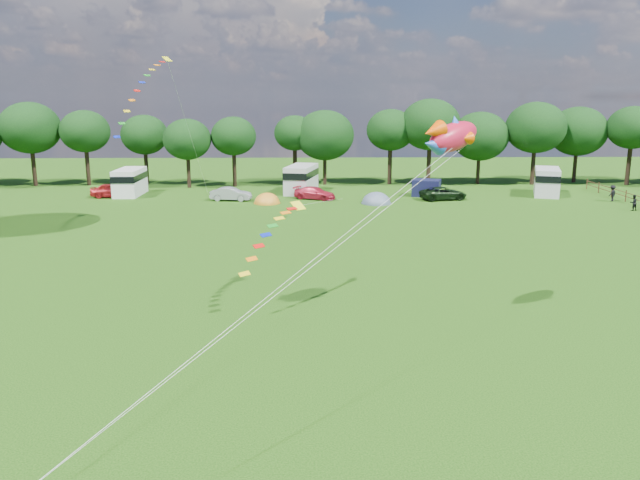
{
  "coord_description": "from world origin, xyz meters",
  "views": [
    {
      "loc": [
        -0.66,
        -20.08,
        10.47
      ],
      "look_at": [
        0.0,
        8.0,
        4.0
      ],
      "focal_mm": 35.0,
      "sensor_mm": 36.0,
      "label": 1
    }
  ],
  "objects_px": {
    "car_b": "(231,194)",
    "walker_a": "(633,203)",
    "tent_orange": "(267,203)",
    "car_a": "(112,191)",
    "campervan_b": "(130,181)",
    "walker_b": "(612,193)",
    "campervan_d": "(547,181)",
    "fish_kite": "(450,137)",
    "car_d": "(443,193)",
    "campervan_c": "(301,178)",
    "tent_greyblue": "(376,203)",
    "car_c": "(315,193)"
  },
  "relations": [
    {
      "from": "car_b",
      "to": "walker_a",
      "type": "xyz_separation_m",
      "value": [
        38.52,
        -6.69,
        0.07
      ]
    },
    {
      "from": "car_b",
      "to": "tent_orange",
      "type": "xyz_separation_m",
      "value": [
        3.82,
        -1.78,
        -0.67
      ]
    },
    {
      "from": "car_a",
      "to": "campervan_b",
      "type": "xyz_separation_m",
      "value": [
        1.42,
        1.74,
        0.78
      ]
    },
    {
      "from": "walker_b",
      "to": "tent_orange",
      "type": "bearing_deg",
      "value": -35.13
    },
    {
      "from": "walker_a",
      "to": "campervan_b",
      "type": "bearing_deg",
      "value": -24.93
    },
    {
      "from": "campervan_d",
      "to": "fish_kite",
      "type": "distance_m",
      "value": 44.5
    },
    {
      "from": "car_d",
      "to": "walker_b",
      "type": "xyz_separation_m",
      "value": [
        17.06,
        -1.4,
        0.17
      ]
    },
    {
      "from": "tent_orange",
      "to": "fish_kite",
      "type": "distance_m",
      "value": 36.86
    },
    {
      "from": "campervan_c",
      "to": "tent_greyblue",
      "type": "height_order",
      "value": "campervan_c"
    },
    {
      "from": "walker_a",
      "to": "tent_greyblue",
      "type": "bearing_deg",
      "value": -23.79
    },
    {
      "from": "campervan_c",
      "to": "tent_greyblue",
      "type": "xyz_separation_m",
      "value": [
        7.57,
        -7.48,
        -1.61
      ]
    },
    {
      "from": "walker_a",
      "to": "walker_b",
      "type": "xyz_separation_m",
      "value": [
        0.58,
        5.33,
        0.08
      ]
    },
    {
      "from": "car_a",
      "to": "campervan_c",
      "type": "bearing_deg",
      "value": -79.78
    },
    {
      "from": "car_c",
      "to": "walker_a",
      "type": "height_order",
      "value": "walker_a"
    },
    {
      "from": "car_a",
      "to": "campervan_c",
      "type": "distance_m",
      "value": 20.3
    },
    {
      "from": "campervan_d",
      "to": "tent_greyblue",
      "type": "relative_size",
      "value": 1.92
    },
    {
      "from": "campervan_b",
      "to": "walker_a",
      "type": "height_order",
      "value": "campervan_b"
    },
    {
      "from": "car_a",
      "to": "car_d",
      "type": "bearing_deg",
      "value": -92.27
    },
    {
      "from": "car_a",
      "to": "walker_b",
      "type": "relative_size",
      "value": 2.7
    },
    {
      "from": "car_b",
      "to": "fish_kite",
      "type": "xyz_separation_m",
      "value": [
        14.08,
        -36.09,
        8.05
      ]
    },
    {
      "from": "campervan_b",
      "to": "walker_b",
      "type": "distance_m",
      "value": 50.77
    },
    {
      "from": "campervan_b",
      "to": "tent_orange",
      "type": "height_order",
      "value": "campervan_b"
    },
    {
      "from": "campervan_c",
      "to": "car_d",
      "type": "bearing_deg",
      "value": -96.63
    },
    {
      "from": "fish_kite",
      "to": "car_b",
      "type": "bearing_deg",
      "value": 74.09
    },
    {
      "from": "car_a",
      "to": "fish_kite",
      "type": "relative_size",
      "value": 1.34
    },
    {
      "from": "tent_orange",
      "to": "walker_a",
      "type": "relative_size",
      "value": 1.94
    },
    {
      "from": "campervan_d",
      "to": "tent_orange",
      "type": "relative_size",
      "value": 2.17
    },
    {
      "from": "campervan_d",
      "to": "fish_kite",
      "type": "height_order",
      "value": "fish_kite"
    },
    {
      "from": "car_a",
      "to": "campervan_d",
      "type": "bearing_deg",
      "value": -87.61
    },
    {
      "from": "car_b",
      "to": "car_a",
      "type": "bearing_deg",
      "value": 87.17
    },
    {
      "from": "car_a",
      "to": "car_b",
      "type": "relative_size",
      "value": 1.16
    },
    {
      "from": "tent_orange",
      "to": "fish_kite",
      "type": "bearing_deg",
      "value": -73.35
    },
    {
      "from": "car_d",
      "to": "campervan_d",
      "type": "distance_m",
      "value": 12.35
    },
    {
      "from": "campervan_b",
      "to": "tent_orange",
      "type": "xyz_separation_m",
      "value": [
        15.21,
        -5.81,
        -1.51
      ]
    },
    {
      "from": "tent_greyblue",
      "to": "walker_a",
      "type": "xyz_separation_m",
      "value": [
        23.71,
        -4.6,
        0.74
      ]
    },
    {
      "from": "car_b",
      "to": "walker_b",
      "type": "bearing_deg",
      "value": -84.67
    },
    {
      "from": "campervan_c",
      "to": "tent_orange",
      "type": "xyz_separation_m",
      "value": [
        -3.42,
        -7.16,
        -1.61
      ]
    },
    {
      "from": "campervan_d",
      "to": "tent_orange",
      "type": "distance_m",
      "value": 30.57
    },
    {
      "from": "fish_kite",
      "to": "car_a",
      "type": "bearing_deg",
      "value": 87.79
    },
    {
      "from": "car_d",
      "to": "walker_a",
      "type": "distance_m",
      "value": 17.81
    },
    {
      "from": "campervan_b",
      "to": "tent_greyblue",
      "type": "bearing_deg",
      "value": -103.1
    },
    {
      "from": "car_a",
      "to": "tent_greyblue",
      "type": "relative_size",
      "value": 1.36
    },
    {
      "from": "campervan_b",
      "to": "car_d",
      "type": "bearing_deg",
      "value": -96.77
    },
    {
      "from": "campervan_d",
      "to": "car_b",
      "type": "bearing_deg",
      "value": 114.05
    },
    {
      "from": "car_a",
      "to": "tent_orange",
      "type": "bearing_deg",
      "value": -102.31
    },
    {
      "from": "campervan_b",
      "to": "walker_b",
      "type": "relative_size",
      "value": 3.47
    },
    {
      "from": "car_c",
      "to": "fish_kite",
      "type": "xyz_separation_m",
      "value": [
        5.42,
        -36.79,
        8.1
      ]
    },
    {
      "from": "campervan_c",
      "to": "walker_a",
      "type": "height_order",
      "value": "campervan_c"
    },
    {
      "from": "campervan_b",
      "to": "walker_a",
      "type": "xyz_separation_m",
      "value": [
        49.9,
        -10.73,
        -0.77
      ]
    },
    {
      "from": "car_c",
      "to": "fish_kite",
      "type": "distance_m",
      "value": 38.06
    }
  ]
}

